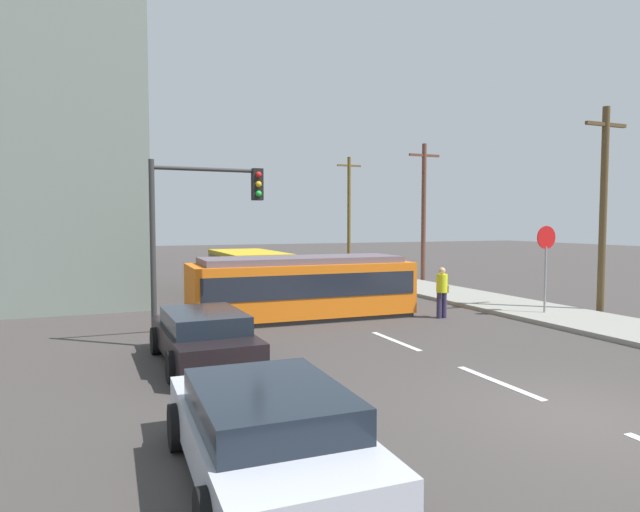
# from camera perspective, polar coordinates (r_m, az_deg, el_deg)

# --- Properties ---
(ground_plane) EXTENTS (120.00, 120.00, 0.00)m
(ground_plane) POSITION_cam_1_polar(r_m,az_deg,el_deg) (18.11, 1.50, -6.42)
(ground_plane) COLOR #413B39
(sidewalk_curb_right) EXTENTS (3.20, 36.00, 0.14)m
(sidewalk_curb_right) POSITION_cam_1_polar(r_m,az_deg,el_deg) (18.88, 26.16, -6.15)
(sidewalk_curb_right) COLOR gray
(sidewalk_curb_right) RESTS_ON ground
(lane_stripe_1) EXTENTS (0.16, 2.40, 0.01)m
(lane_stripe_1) POSITION_cam_1_polar(r_m,az_deg,el_deg) (11.43, 18.24, -12.49)
(lane_stripe_1) COLOR silver
(lane_stripe_1) RESTS_ON ground
(lane_stripe_2) EXTENTS (0.16, 2.40, 0.01)m
(lane_stripe_2) POSITION_cam_1_polar(r_m,az_deg,el_deg) (14.60, 7.89, -8.85)
(lane_stripe_2) COLOR silver
(lane_stripe_2) RESTS_ON ground
(lane_stripe_3) EXTENTS (0.16, 2.40, 0.01)m
(lane_stripe_3) POSITION_cam_1_polar(r_m,az_deg,el_deg) (23.87, -4.51, -4.00)
(lane_stripe_3) COLOR silver
(lane_stripe_3) RESTS_ON ground
(lane_stripe_4) EXTENTS (0.16, 2.40, 0.01)m
(lane_stripe_4) POSITION_cam_1_polar(r_m,az_deg,el_deg) (29.60, -8.04, -2.57)
(lane_stripe_4) COLOR silver
(lane_stripe_4) RESTS_ON ground
(streetcar_tram) EXTENTS (7.25, 2.66, 2.02)m
(streetcar_tram) POSITION_cam_1_polar(r_m,az_deg,el_deg) (17.76, -1.98, -3.21)
(streetcar_tram) COLOR orange
(streetcar_tram) RESTS_ON ground
(city_bus) EXTENTS (2.57, 5.56, 1.86)m
(city_bus) POSITION_cam_1_polar(r_m,az_deg,el_deg) (24.13, -7.51, -1.41)
(city_bus) COLOR gold
(city_bus) RESTS_ON ground
(pedestrian_crossing) EXTENTS (0.49, 0.36, 1.67)m
(pedestrian_crossing) POSITION_cam_1_polar(r_m,az_deg,el_deg) (18.19, 12.71, -3.45)
(pedestrian_crossing) COLOR #312A4A
(pedestrian_crossing) RESTS_ON ground
(parked_sedan_near) EXTENTS (2.08, 4.25, 1.19)m
(parked_sedan_near) POSITION_cam_1_polar(r_m,az_deg,el_deg) (6.90, -5.66, -17.73)
(parked_sedan_near) COLOR silver
(parked_sedan_near) RESTS_ON ground
(parked_sedan_mid) EXTENTS (2.01, 4.33, 1.19)m
(parked_sedan_mid) POSITION_cam_1_polar(r_m,az_deg,el_deg) (12.40, -12.20, -8.20)
(parked_sedan_mid) COLOR black
(parked_sedan_mid) RESTS_ON ground
(stop_sign) EXTENTS (0.76, 0.07, 2.88)m
(stop_sign) POSITION_cam_1_polar(r_m,az_deg,el_deg) (19.43, 22.67, 0.50)
(stop_sign) COLOR gray
(stop_sign) RESTS_ON sidewalk_curb_right
(traffic_light_mast) EXTENTS (2.91, 0.33, 4.69)m
(traffic_light_mast) POSITION_cam_1_polar(r_m,az_deg,el_deg) (14.26, -12.48, 4.19)
(traffic_light_mast) COLOR #333333
(traffic_light_mast) RESTS_ON ground
(utility_pole_near) EXTENTS (1.80, 0.24, 7.05)m
(utility_pole_near) POSITION_cam_1_polar(r_m,az_deg,el_deg) (20.97, 27.65, 4.70)
(utility_pole_near) COLOR brown
(utility_pole_near) RESTS_ON ground
(utility_pole_mid) EXTENTS (1.80, 0.24, 7.24)m
(utility_pole_mid) POSITION_cam_1_polar(r_m,az_deg,el_deg) (29.05, 10.85, 4.78)
(utility_pole_mid) COLOR brown
(utility_pole_mid) RESTS_ON ground
(utility_pole_far) EXTENTS (1.80, 0.24, 7.72)m
(utility_pole_far) POSITION_cam_1_polar(r_m,az_deg,el_deg) (38.26, 3.07, 4.88)
(utility_pole_far) COLOR brown
(utility_pole_far) RESTS_ON ground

